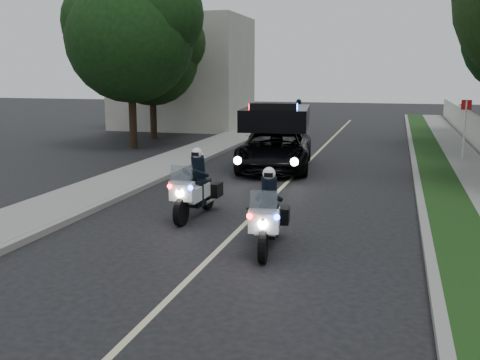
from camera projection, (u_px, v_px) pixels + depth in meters
The scene contains 15 objects.
ground at pixel (167, 301), 8.67m from camera, with size 120.00×120.00×0.00m, color black.
curb_right at pixel (418, 187), 17.00m from camera, with size 0.20×60.00×0.15m, color gray.
grass_verge at pixel (442, 188), 16.81m from camera, with size 1.20×60.00×0.16m, color #193814.
curb_left at pixel (172, 174), 19.20m from camera, with size 0.20×60.00×0.15m, color gray.
sidewalk_left at pixel (143, 172), 19.49m from camera, with size 2.00×60.00×0.16m, color gray.
building_far at pixel (183, 73), 35.23m from camera, with size 8.00×6.00×7.00m, color #A8A396.
lane_marking at pixel (288, 182), 18.11m from camera, with size 0.12×50.00×0.01m, color #BFB78C.
police_moto_left at pixel (196, 217), 13.75m from camera, with size 0.71×2.04×1.73m, color silver, non-canonical shape.
police_moto_right at pixel (268, 249), 11.24m from camera, with size 0.69×1.98×1.68m, color white, non-canonical shape.
police_suv at pixel (275, 169), 20.64m from camera, with size 2.55×5.51×2.68m, color black.
bicycle at pixel (298, 133), 33.03m from camera, with size 0.55×1.58×0.83m, color black.
cyclist at pixel (298, 133), 33.03m from camera, with size 0.65×0.43×1.81m, color black.
sign_post at pixel (462, 162), 22.22m from camera, with size 0.40×0.40×2.57m, color #AE0C19, non-canonical shape.
tree_left_near at pixel (134, 147), 26.47m from camera, with size 5.95×5.95×9.92m, color #153712, non-canonical shape.
tree_left_far at pixel (154, 138), 30.14m from camera, with size 4.97×4.97×8.28m, color #183510, non-canonical shape.
Camera 1 is at (3.34, -7.52, 3.54)m, focal length 41.14 mm.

